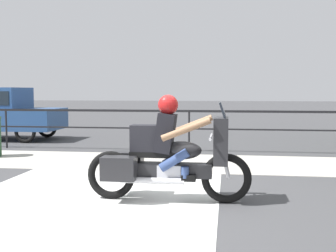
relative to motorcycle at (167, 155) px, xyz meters
The scene contains 5 objects.
ground_plane 0.70m from the motorcycle, 133.36° to the right, with size 120.00×120.00×0.00m, color #424244.
sidewalk_band 3.33m from the motorcycle, 92.32° to the left, with size 44.00×2.40×0.01m, color #B7B2A8.
crosswalk_band 1.37m from the motorcycle, 163.43° to the right, with size 3.78×6.00×0.01m, color silver.
fence_railing 4.98m from the motorcycle, 91.52° to the left, with size 36.00×0.05×1.10m.
motorcycle is the anchor object (origin of this frame).
Camera 1 is at (0.98, -5.79, 1.60)m, focal length 45.00 mm.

